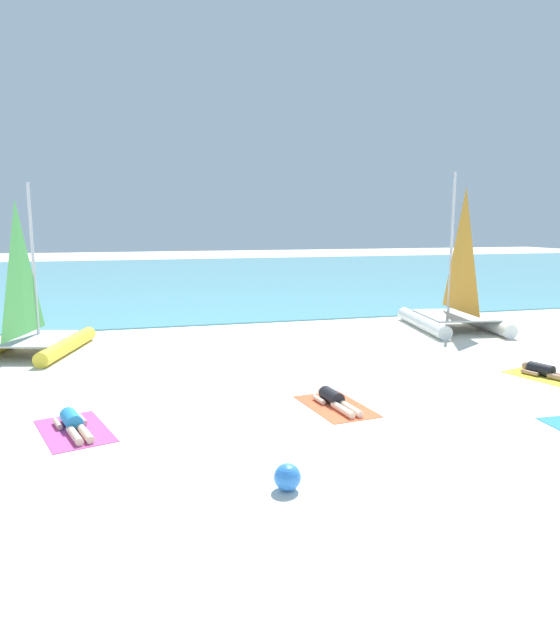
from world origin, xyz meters
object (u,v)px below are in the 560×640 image
(towel_center_left, at_px, (336,406))
(sunbather_center_left, at_px, (335,400))
(towel_leftmost, at_px, (74,431))
(towel_rightmost, at_px, (548,377))
(sailboat_yellow, at_px, (31,329))
(sunbather_rightmost, at_px, (546,372))
(sailboat_white, at_px, (455,306))
(sunbather_leftmost, at_px, (73,423))
(beach_ball, at_px, (287,477))

(towel_center_left, distance_m, sunbather_center_left, 0.14)
(towel_leftmost, distance_m, towel_rightmost, 10.96)
(sailboat_yellow, height_order, sunbather_rightmost, sailboat_yellow)
(sailboat_white, relative_size, sailboat_yellow, 1.13)
(sunbather_leftmost, bearing_deg, sailboat_white, 13.35)
(towel_center_left, bearing_deg, sunbather_center_left, 96.78)
(sailboat_yellow, relative_size, towel_rightmost, 2.57)
(sailboat_yellow, height_order, beach_ball, sailboat_yellow)
(towel_leftmost, xyz_separation_m, towel_rightmost, (10.93, 0.73, 0.00))
(sailboat_white, relative_size, towel_rightmost, 2.90)
(sailboat_yellow, distance_m, sunbather_leftmost, 7.12)
(towel_rightmost, bearing_deg, sunbather_leftmost, -176.50)
(towel_center_left, bearing_deg, sunbather_leftmost, 179.58)
(sunbather_leftmost, height_order, sunbather_center_left, same)
(sunbather_center_left, height_order, beach_ball, beach_ball)
(sailboat_white, distance_m, sunbather_leftmost, 14.23)
(sunbather_center_left, relative_size, sunbather_rightmost, 1.02)
(towel_rightmost, relative_size, sunbather_rightmost, 1.23)
(sailboat_yellow, height_order, sunbather_center_left, sailboat_yellow)
(sailboat_white, distance_m, towel_leftmost, 14.25)
(sunbather_center_left, bearing_deg, sunbather_leftmost, 173.54)
(beach_ball, bearing_deg, towel_leftmost, 133.15)
(towel_leftmost, distance_m, sunbather_leftmost, 0.14)
(beach_ball, bearing_deg, sailboat_yellow, 114.62)
(sailboat_yellow, xyz_separation_m, towel_leftmost, (1.62, -6.97, -0.72))
(towel_leftmost, relative_size, sunbather_center_left, 1.21)
(towel_leftmost, bearing_deg, sailboat_yellow, 103.10)
(sunbather_leftmost, xyz_separation_m, sunbather_center_left, (5.11, 0.03, 0.00))
(sunbather_leftmost, relative_size, sunbather_center_left, 0.99)
(towel_center_left, height_order, sunbather_rightmost, sunbather_rightmost)
(sailboat_yellow, bearing_deg, sunbather_rightmost, -10.02)
(sunbather_rightmost, bearing_deg, sailboat_yellow, 137.20)
(sailboat_yellow, height_order, towel_center_left, sailboat_yellow)
(sunbather_center_left, relative_size, towel_rightmost, 0.83)
(towel_leftmost, bearing_deg, beach_ball, -46.85)
(sunbather_center_left, distance_m, sunbather_rightmost, 5.86)
(sailboat_white, height_order, sunbather_rightmost, sailboat_white)
(sailboat_white, height_order, towel_leftmost, sailboat_white)
(sunbather_leftmost, bearing_deg, sailboat_yellow, 86.79)
(sunbather_rightmost, height_order, beach_ball, beach_ball)
(beach_ball, bearing_deg, towel_center_left, 58.58)
(towel_leftmost, xyz_separation_m, beach_ball, (3.08, -3.28, 0.19))
(sailboat_yellow, bearing_deg, sailboat_white, 16.70)
(towel_center_left, relative_size, beach_ball, 4.91)
(sunbather_center_left, distance_m, beach_ball, 3.93)
(sailboat_white, bearing_deg, towel_center_left, -126.13)
(towel_center_left, height_order, sunbather_center_left, sunbather_center_left)
(towel_rightmost, height_order, sunbather_rightmost, sunbather_rightmost)
(sailboat_yellow, relative_size, beach_ball, 12.63)
(sailboat_white, distance_m, sunbather_center_left, 10.10)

